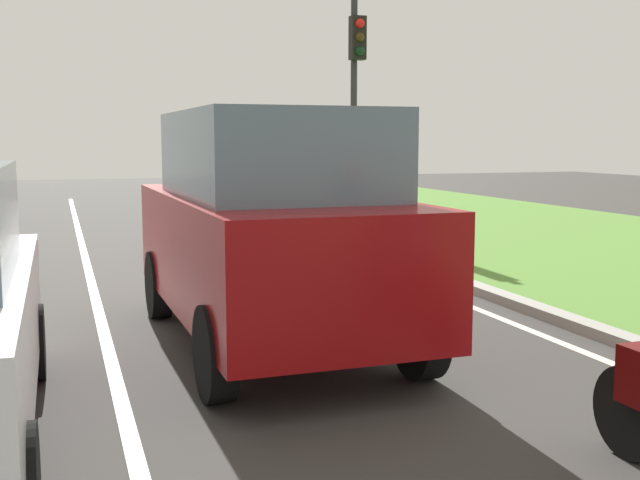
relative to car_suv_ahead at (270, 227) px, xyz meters
The scene contains 7 objects.
ground_plane 4.80m from the car_suv_ahead, 100.50° to the left, with size 60.00×60.00×0.00m, color #383533.
lane_line_center 4.97m from the car_suv_ahead, 108.69° to the left, with size 0.12×32.00×0.01m, color silver.
lane_line_right_edge 5.47m from the car_suv_ahead, 58.99° to the left, with size 0.12×32.00×0.01m, color silver.
grass_verge_right 8.99m from the car_suv_ahead, 30.89° to the left, with size 9.00×48.00×0.06m, color #548433.
curb_right 5.72m from the car_suv_ahead, 54.61° to the left, with size 0.24×48.00×0.12m, color #9E9B93.
car_suv_ahead is the anchor object (origin of this frame).
traffic_light_near_right 9.66m from the car_suv_ahead, 63.83° to the left, with size 0.32×0.50×4.94m.
Camera 1 is at (-1.10, 2.12, 2.01)m, focal length 43.87 mm.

